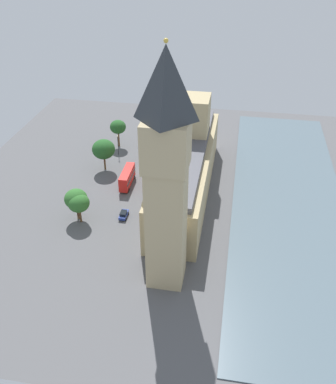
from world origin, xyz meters
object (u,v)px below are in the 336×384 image
object	(u,v)px
parliament_building	(187,165)
plane_tree_leading	(104,149)
car_silver_by_river_gate	(148,156)
plane_tree_opposite_hall	(79,203)
double_decker_bus_kerbside	(127,177)
clock_tower	(166,174)
car_blue_far_end	(124,214)
street_lamp_under_trees	(118,142)
pedestrian_near_tower	(164,165)
plane_tree_midblock	(118,127)
plane_tree_corner	(76,199)

from	to	relation	value
parliament_building	plane_tree_leading	world-z (taller)	parliament_building
car_silver_by_river_gate	plane_tree_opposite_hall	size ratio (longest dim) A/B	0.58
double_decker_bus_kerbside	plane_tree_leading	distance (m)	12.78
clock_tower	car_blue_far_end	bearing A→B (deg)	-53.25
car_blue_far_end	street_lamp_under_trees	world-z (taller)	street_lamp_under_trees
double_decker_bus_kerbside	pedestrian_near_tower	xyz separation A→B (m)	(-8.71, -12.32, -1.92)
plane_tree_leading	plane_tree_opposite_hall	xyz separation A→B (m)	(-1.81, 27.37, -1.14)
clock_tower	plane_tree_midblock	bearing A→B (deg)	-65.58
plane_tree_opposite_hall	double_decker_bus_kerbside	bearing A→B (deg)	-110.59
pedestrian_near_tower	street_lamp_under_trees	bearing A→B (deg)	-21.21
double_decker_bus_kerbside	pedestrian_near_tower	world-z (taller)	double_decker_bus_kerbside
double_decker_bus_kerbside	plane_tree_opposite_hall	xyz separation A→B (m)	(7.35, 19.58, 3.17)
plane_tree_leading	plane_tree_midblock	xyz separation A→B (m)	(0.02, -16.37, 0.05)
double_decker_bus_kerbside	plane_tree_corner	xyz separation A→B (m)	(8.49, 18.38, 3.51)
plane_tree_opposite_hall	plane_tree_corner	xyz separation A→B (m)	(1.13, -1.20, 0.34)
car_blue_far_end	plane_tree_midblock	distance (m)	42.21
parliament_building	street_lamp_under_trees	size ratio (longest dim) A/B	8.29
car_blue_far_end	plane_tree_midblock	world-z (taller)	plane_tree_midblock
parliament_building	pedestrian_near_tower	size ratio (longest dim) A/B	36.85
car_blue_far_end	plane_tree_leading	xyz separation A→B (m)	(12.22, -23.56, 6.06)
pedestrian_near_tower	plane_tree_opposite_hall	bearing A→B (deg)	60.66
clock_tower	plane_tree_opposite_hall	distance (m)	36.53
double_decker_bus_kerbside	street_lamp_under_trees	size ratio (longest dim) A/B	1.50
car_blue_far_end	pedestrian_near_tower	xyz separation A→B (m)	(-5.66, -28.08, -0.17)
clock_tower	plane_tree_midblock	size ratio (longest dim) A/B	5.46
clock_tower	plane_tree_opposite_hall	size ratio (longest dim) A/B	6.23
car_silver_by_river_gate	car_blue_far_end	distance (m)	32.91
plane_tree_corner	plane_tree_opposite_hall	bearing A→B (deg)	133.27
pedestrian_near_tower	plane_tree_midblock	distance (m)	22.37
plane_tree_leading	plane_tree_midblock	world-z (taller)	plane_tree_leading
parliament_building	street_lamp_under_trees	world-z (taller)	parliament_building
plane_tree_opposite_hall	plane_tree_midblock	distance (m)	43.80
double_decker_bus_kerbside	car_silver_by_river_gate	bearing A→B (deg)	-98.95
plane_tree_opposite_hall	street_lamp_under_trees	distance (m)	37.40
plane_tree_midblock	plane_tree_corner	xyz separation A→B (m)	(-0.70, 42.55, -0.86)
parliament_building	car_silver_by_river_gate	distance (m)	23.10
plane_tree_opposite_hall	street_lamp_under_trees	world-z (taller)	plane_tree_opposite_hall
plane_tree_leading	street_lamp_under_trees	distance (m)	10.35
parliament_building	car_silver_by_river_gate	xyz separation A→B (m)	(15.03, -16.12, -6.91)
car_blue_far_end	plane_tree_opposite_hall	xyz separation A→B (m)	(10.41, 3.82, 4.92)
car_blue_far_end	pedestrian_near_tower	distance (m)	28.64
pedestrian_near_tower	double_decker_bus_kerbside	bearing A→B (deg)	52.13
car_silver_by_river_gate	parliament_building	bearing A→B (deg)	135.16
pedestrian_near_tower	plane_tree_midblock	bearing A→B (deg)	-36.12
clock_tower	plane_tree_corner	world-z (taller)	clock_tower
plane_tree_corner	double_decker_bus_kerbside	bearing A→B (deg)	-114.78
double_decker_bus_kerbside	street_lamp_under_trees	distance (m)	19.49
plane_tree_leading	street_lamp_under_trees	world-z (taller)	plane_tree_leading
parliament_building	plane_tree_leading	distance (m)	27.44
pedestrian_near_tower	street_lamp_under_trees	xyz separation A→B (m)	(16.32, -5.49, 4.13)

